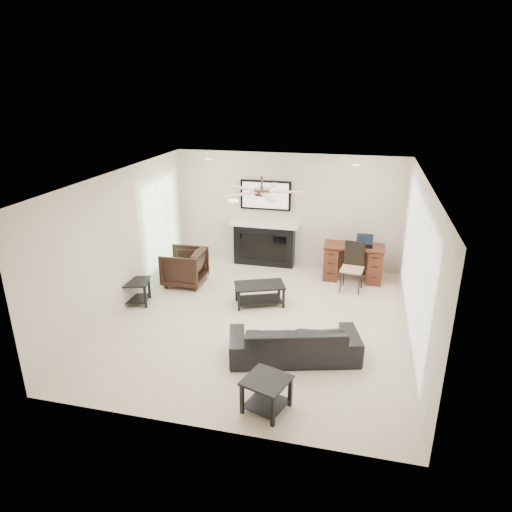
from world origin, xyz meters
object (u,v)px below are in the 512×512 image
(desk, at_px, (353,263))
(armchair, at_px, (184,267))
(coffee_table, at_px, (260,294))
(sofa, at_px, (294,341))
(fireplace_unit, at_px, (264,224))

(desk, bearing_deg, armchair, -162.89)
(coffee_table, height_order, desk, desk)
(desk, bearing_deg, coffee_table, -135.94)
(sofa, relative_size, coffee_table, 2.14)
(coffee_table, relative_size, desk, 0.74)
(sofa, xyz_separation_m, coffee_table, (-0.90, 1.60, -0.08))
(sofa, bearing_deg, desk, -118.29)
(sofa, distance_m, armchair, 3.37)
(sofa, distance_m, desk, 3.26)
(coffee_table, bearing_deg, desk, 22.09)
(armchair, height_order, fireplace_unit, fireplace_unit)
(armchair, xyz_separation_m, fireplace_unit, (1.34, 1.43, 0.59))
(armchair, distance_m, fireplace_unit, 2.05)
(fireplace_unit, distance_m, desk, 2.10)
(armchair, xyz_separation_m, desk, (3.33, 1.02, 0.01))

